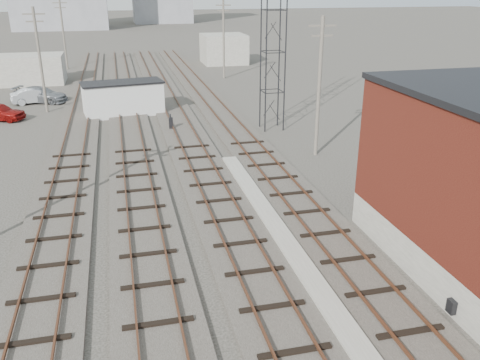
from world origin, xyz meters
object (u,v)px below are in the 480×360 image
object	(u,v)px
site_trailer	(123,98)
car_silver	(35,96)
switch_stand	(171,123)
car_grey	(41,95)

from	to	relation	value
site_trailer	car_silver	size ratio (longest dim) A/B	1.65
switch_stand	car_silver	distance (m)	17.26
switch_stand	car_grey	distance (m)	17.13
switch_stand	car_grey	world-z (taller)	car_grey
car_grey	switch_stand	bearing A→B (deg)	-116.39
car_grey	car_silver	bearing A→B (deg)	140.10
car_silver	car_grey	world-z (taller)	car_grey
switch_stand	car_grey	size ratio (longest dim) A/B	0.24
site_trailer	car_grey	distance (m)	10.32
switch_stand	site_trailer	size ratio (longest dim) A/B	0.17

